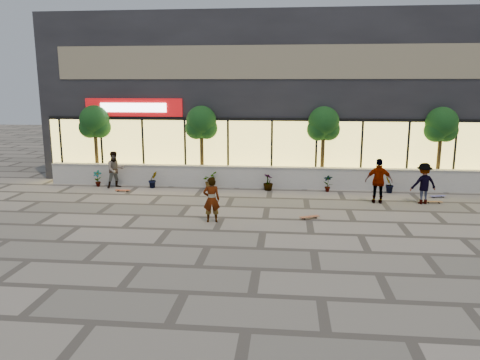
# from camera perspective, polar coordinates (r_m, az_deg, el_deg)

# --- Properties ---
(ground) EXTENTS (80.00, 80.00, 0.00)m
(ground) POSITION_cam_1_polar(r_m,az_deg,el_deg) (16.07, 2.81, -6.37)
(ground) COLOR gray
(ground) RESTS_ON ground
(planter_wall) EXTENTS (22.00, 0.42, 1.04)m
(planter_wall) POSITION_cam_1_polar(r_m,az_deg,el_deg) (22.71, 3.76, 0.33)
(planter_wall) COLOR silver
(planter_wall) RESTS_ON ground
(retail_building) EXTENTS (24.00, 9.17, 8.50)m
(retail_building) POSITION_cam_1_polar(r_m,az_deg,el_deg) (27.77, 4.29, 10.12)
(retail_building) COLOR black
(retail_building) RESTS_ON ground
(shrub_a) EXTENTS (0.43, 0.29, 0.81)m
(shrub_a) POSITION_cam_1_polar(r_m,az_deg,el_deg) (24.04, -16.98, 0.19)
(shrub_a) COLOR #123916
(shrub_a) RESTS_ON ground
(shrub_b) EXTENTS (0.57, 0.57, 0.81)m
(shrub_b) POSITION_cam_1_polar(r_m,az_deg,el_deg) (23.11, -10.56, 0.05)
(shrub_b) COLOR #123916
(shrub_b) RESTS_ON ground
(shrub_c) EXTENTS (0.68, 0.77, 0.81)m
(shrub_c) POSITION_cam_1_polar(r_m,az_deg,el_deg) (22.49, -3.70, -0.09)
(shrub_c) COLOR #123916
(shrub_c) RESTS_ON ground
(shrub_d) EXTENTS (0.64, 0.64, 0.81)m
(shrub_d) POSITION_cam_1_polar(r_m,az_deg,el_deg) (22.20, 3.45, -0.24)
(shrub_d) COLOR #123916
(shrub_d) RESTS_ON ground
(shrub_e) EXTENTS (0.46, 0.35, 0.81)m
(shrub_e) POSITION_cam_1_polar(r_m,az_deg,el_deg) (22.27, 10.66, -0.38)
(shrub_e) COLOR #123916
(shrub_e) RESTS_ON ground
(shrub_f) EXTENTS (0.55, 0.57, 0.81)m
(shrub_f) POSITION_cam_1_polar(r_m,az_deg,el_deg) (22.68, 17.73, -0.52)
(shrub_f) COLOR #123916
(shrub_f) RESTS_ON ground
(tree_west) EXTENTS (1.60, 1.50, 3.92)m
(tree_west) POSITION_cam_1_polar(r_m,az_deg,el_deg) (25.03, -17.30, 6.58)
(tree_west) COLOR #423117
(tree_west) RESTS_ON ground
(tree_midwest) EXTENTS (1.60, 1.50, 3.92)m
(tree_midwest) POSITION_cam_1_polar(r_m,az_deg,el_deg) (23.44, -4.74, 6.75)
(tree_midwest) COLOR #423117
(tree_midwest) RESTS_ON ground
(tree_mideast) EXTENTS (1.60, 1.50, 3.92)m
(tree_mideast) POSITION_cam_1_polar(r_m,az_deg,el_deg) (23.11, 10.15, 6.54)
(tree_mideast) COLOR #423117
(tree_mideast) RESTS_ON ground
(tree_east) EXTENTS (1.60, 1.50, 3.92)m
(tree_east) POSITION_cam_1_polar(r_m,az_deg,el_deg) (24.16, 23.34, 5.99)
(tree_east) COLOR #423117
(tree_east) RESTS_ON ground
(skater_center) EXTENTS (0.68, 0.51, 1.68)m
(skater_center) POSITION_cam_1_polar(r_m,az_deg,el_deg) (17.03, -3.49, -2.40)
(skater_center) COLOR white
(skater_center) RESTS_ON ground
(skater_left) EXTENTS (1.09, 1.05, 1.78)m
(skater_left) POSITION_cam_1_polar(r_m,az_deg,el_deg) (23.45, -14.98, 1.23)
(skater_left) COLOR tan
(skater_left) RESTS_ON ground
(skater_right_near) EXTENTS (1.15, 0.56, 1.91)m
(skater_right_near) POSITION_cam_1_polar(r_m,az_deg,el_deg) (20.52, 16.56, -0.13)
(skater_right_near) COLOR white
(skater_right_near) RESTS_ON ground
(skater_right_far) EXTENTS (1.25, 0.90, 1.74)m
(skater_right_far) POSITION_cam_1_polar(r_m,az_deg,el_deg) (21.07, 21.48, -0.39)
(skater_right_far) COLOR maroon
(skater_right_far) RESTS_ON ground
(skateboard_center) EXTENTS (0.79, 0.53, 0.09)m
(skateboard_center) POSITION_cam_1_polar(r_m,az_deg,el_deg) (17.77, 8.46, -4.45)
(skateboard_center) COLOR #9D5333
(skateboard_center) RESTS_ON ground
(skateboard_left) EXTENTS (0.71, 0.20, 0.08)m
(skateboard_left) POSITION_cam_1_polar(r_m,az_deg,el_deg) (22.62, -14.11, -1.22)
(skateboard_left) COLOR #C24C24
(skateboard_left) RESTS_ON ground
(skateboard_right_near) EXTENTS (0.70, 0.19, 0.08)m
(skateboard_right_near) POSITION_cam_1_polar(r_m,az_deg,el_deg) (21.46, 22.54, -2.45)
(skateboard_right_near) COLOR brown
(skateboard_right_near) RESTS_ON ground
(skateboard_right_far) EXTENTS (0.73, 0.36, 0.09)m
(skateboard_right_far) POSITION_cam_1_polar(r_m,az_deg,el_deg) (22.61, 22.98, -1.80)
(skateboard_right_far) COLOR #57569F
(skateboard_right_far) RESTS_ON ground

